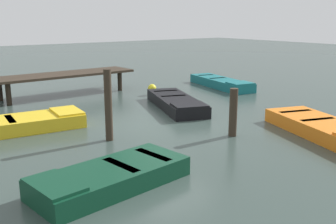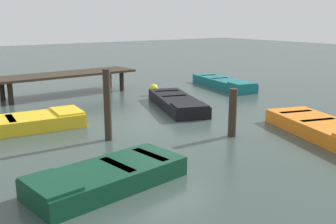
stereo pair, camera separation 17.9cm
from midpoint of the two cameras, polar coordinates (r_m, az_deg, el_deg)
ground_plane at (r=12.46m, az=0.41°, el=-1.56°), size 80.00×80.00×0.00m
dock_segment at (r=17.37m, az=-14.57°, el=5.17°), size 6.27×1.89×0.95m
rowboat_black at (r=14.45m, az=1.66°, el=1.43°), size 2.49×4.12×0.46m
rowboat_dark_green at (r=7.86m, az=-8.29°, el=-9.33°), size 3.29×1.74×0.46m
rowboat_orange at (r=11.89m, az=22.38°, el=-2.29°), size 2.57×4.11×0.46m
rowboat_yellow at (r=12.37m, az=-20.23°, el=-1.50°), size 3.72×1.72×0.46m
rowboat_teal at (r=19.03m, az=8.37°, el=4.25°), size 1.89×4.24×0.46m
mooring_piling_mid_right at (r=10.58m, az=-8.38°, el=0.99°), size 0.20×0.20×1.95m
mooring_piling_near_left at (r=11.05m, az=9.90°, el=-0.10°), size 0.23×0.23×1.37m
marker_buoy at (r=16.92m, az=-1.81°, el=3.46°), size 0.36×0.36×0.48m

